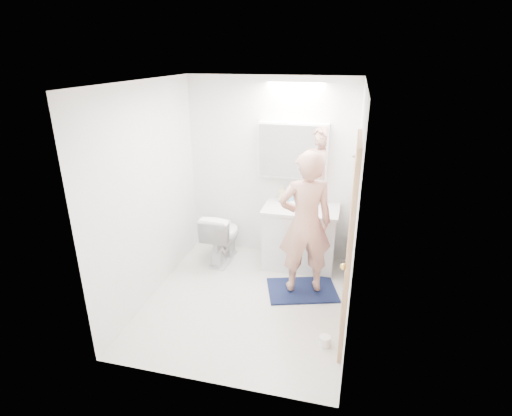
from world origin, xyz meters
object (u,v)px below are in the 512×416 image
(soap_bottle_b, at_px, (292,195))
(toilet_paper_roll, at_px, (325,341))
(person, at_px, (305,223))
(soap_bottle_a, at_px, (282,194))
(toothbrush_cup, at_px, (316,201))
(toilet, at_px, (222,236))
(vanity_cabinet, at_px, (300,238))
(medicine_cabinet, at_px, (293,150))

(soap_bottle_b, distance_m, toilet_paper_roll, 1.99)
(person, bearing_deg, soap_bottle_a, -79.18)
(soap_bottle_a, bearing_deg, toilet_paper_roll, -65.61)
(person, bearing_deg, toothbrush_cup, -110.08)
(toilet, distance_m, soap_bottle_a, 0.98)
(vanity_cabinet, bearing_deg, medicine_cabinet, 128.14)
(vanity_cabinet, xyz_separation_m, soap_bottle_b, (-0.15, 0.18, 0.52))
(medicine_cabinet, xyz_separation_m, soap_bottle_b, (0.01, -0.03, -0.59))
(medicine_cabinet, xyz_separation_m, person, (0.29, -0.83, -0.62))
(toilet_paper_roll, bearing_deg, medicine_cabinet, 110.24)
(toilet_paper_roll, bearing_deg, toilet, 137.19)
(vanity_cabinet, bearing_deg, toilet_paper_roll, -72.75)
(person, height_order, toilet_paper_roll, person)
(toothbrush_cup, xyz_separation_m, toilet_paper_roll, (0.30, -1.66, -0.81))
(vanity_cabinet, xyz_separation_m, soap_bottle_a, (-0.28, 0.15, 0.54))
(soap_bottle_a, distance_m, soap_bottle_b, 0.14)
(vanity_cabinet, relative_size, soap_bottle_a, 4.10)
(toilet, bearing_deg, soap_bottle_b, -158.70)
(person, bearing_deg, soap_bottle_b, -88.08)
(vanity_cabinet, height_order, toilet, vanity_cabinet)
(soap_bottle_b, height_order, toilet_paper_roll, soap_bottle_b)
(toothbrush_cup, bearing_deg, soap_bottle_b, 176.39)
(toilet_paper_roll, bearing_deg, soap_bottle_b, 110.13)
(vanity_cabinet, xyz_separation_m, toothbrush_cup, (0.17, 0.16, 0.47))
(person, distance_m, toothbrush_cup, 0.78)
(toilet, relative_size, soap_bottle_a, 3.25)
(toothbrush_cup, bearing_deg, toilet, -167.08)
(medicine_cabinet, distance_m, toilet, 1.47)
(soap_bottle_a, distance_m, toothbrush_cup, 0.46)
(soap_bottle_b, bearing_deg, person, -70.84)
(soap_bottle_a, height_order, toothbrush_cup, soap_bottle_a)
(soap_bottle_a, bearing_deg, soap_bottle_b, 12.74)
(vanity_cabinet, xyz_separation_m, medicine_cabinet, (-0.16, 0.21, 1.11))
(toilet_paper_roll, bearing_deg, vanity_cabinet, 107.25)
(toothbrush_cup, bearing_deg, toilet_paper_roll, -79.79)
(vanity_cabinet, height_order, person, person)
(medicine_cabinet, height_order, toothbrush_cup, medicine_cabinet)
(vanity_cabinet, relative_size, medicine_cabinet, 1.02)
(medicine_cabinet, relative_size, toilet_paper_roll, 8.00)
(toilet, bearing_deg, soap_bottle_a, -157.71)
(toilet, xyz_separation_m, toilet_paper_roll, (1.50, -1.39, -0.31))
(soap_bottle_a, bearing_deg, person, -61.94)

